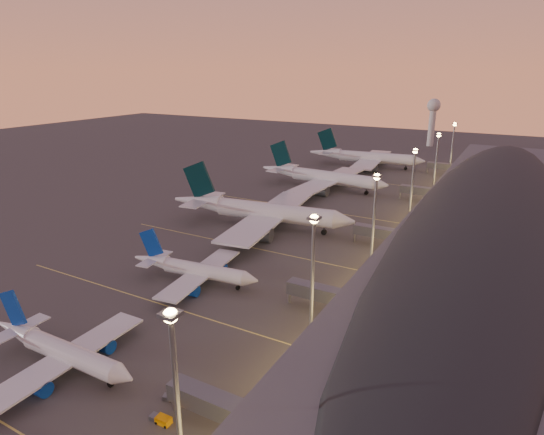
{
  "coord_description": "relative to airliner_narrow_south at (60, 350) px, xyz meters",
  "views": [
    {
      "loc": [
        68.19,
        -74.18,
        51.64
      ],
      "look_at": [
        2.0,
        45.0,
        7.0
      ],
      "focal_mm": 30.0,
      "sensor_mm": 36.0,
      "label": 1
    }
  ],
  "objects": [
    {
      "name": "radar_tower",
      "position": [
        9.53,
        291.15,
        18.62
      ],
      "size": [
        9.0,
        9.0,
        32.5
      ],
      "color": "silver",
      "rests_on": "ground"
    },
    {
      "name": "light_masts",
      "position": [
        35.53,
        96.15,
        14.3
      ],
      "size": [
        2.2,
        217.2,
        25.9
      ],
      "color": "gray",
      "rests_on": "ground"
    },
    {
      "name": "lane_markings",
      "position": [
        -0.47,
        71.15,
        -3.25
      ],
      "size": [
        90.0,
        180.36,
        0.0
      ],
      "color": "#D8C659",
      "rests_on": "ground"
    },
    {
      "name": "airliner_wide_mid",
      "position": [
        -10.3,
        143.84,
        1.91
      ],
      "size": [
        62.66,
        57.14,
        20.05
      ],
      "rotation": [
        0.0,
        0.0,
        -0.06
      ],
      "color": "silver",
      "rests_on": "ground"
    },
    {
      "name": "airliner_wide_near",
      "position": [
        -7.98,
        84.32,
        2.22
      ],
      "size": [
        66.41,
        61.0,
        21.25
      ],
      "rotation": [
        0.0,
        0.0,
        0.13
      ],
      "color": "silver",
      "rests_on": "ground"
    },
    {
      "name": "airliner_narrow_north",
      "position": [
        -0.74,
        39.33,
        0.05
      ],
      "size": [
        35.84,
        32.22,
        12.79
      ],
      "rotation": [
        0.0,
        0.0,
        0.12
      ],
      "color": "silver",
      "rests_on": "ground"
    },
    {
      "name": "baggage_tug_a",
      "position": [
        23.86,
        3.01,
        -2.78
      ],
      "size": [
        3.71,
        2.57,
        1.03
      ],
      "rotation": [
        0.0,
        0.0,
        0.38
      ],
      "color": "#F09300",
      "rests_on": "ground"
    },
    {
      "name": "terminal_building",
      "position": [
        61.37,
        103.62,
        5.53
      ],
      "size": [
        56.35,
        255.0,
        17.46
      ],
      "color": "#535459",
      "rests_on": "ground"
    },
    {
      "name": "baggage_tug_b",
      "position": [
        25.41,
        -1.89,
        -2.76
      ],
      "size": [
        3.66,
        1.7,
        1.08
      ],
      "rotation": [
        0.0,
        0.0,
        0.03
      ],
      "color": "#F09300",
      "rests_on": "ground"
    },
    {
      "name": "ground",
      "position": [
        -0.47,
        31.15,
        -3.26
      ],
      "size": [
        700.0,
        700.0,
        0.0
      ],
      "primitive_type": "plane",
      "color": "#3E3B39"
    },
    {
      "name": "airliner_wide_far",
      "position": [
        -7.92,
        199.56,
        2.0
      ],
      "size": [
        63.83,
        58.42,
        20.41
      ],
      "rotation": [
        0.0,
        0.0,
        0.1
      ],
      "color": "silver",
      "rests_on": "ground"
    },
    {
      "name": "airliner_narrow_south",
      "position": [
        0.0,
        0.0,
        0.0
      ],
      "size": [
        35.13,
        31.27,
        12.59
      ],
      "rotation": [
        0.0,
        0.0,
        0.01
      ],
      "color": "silver",
      "rests_on": "ground"
    }
  ]
}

